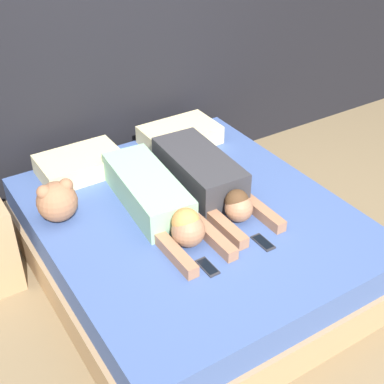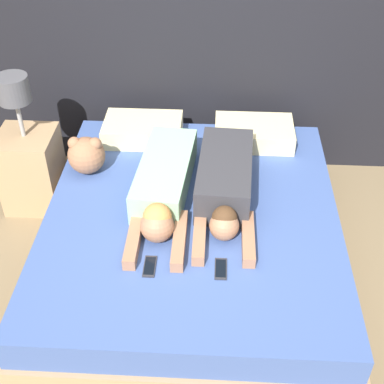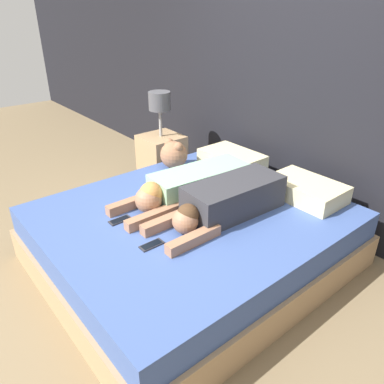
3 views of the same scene
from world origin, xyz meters
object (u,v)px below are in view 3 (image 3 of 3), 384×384
at_px(person_left, 188,185).
at_px(plush_toy, 174,154).
at_px(cell_phone_left, 120,220).
at_px(bed, 192,237).
at_px(cell_phone_right, 152,245).
at_px(pillow_head_left, 232,159).
at_px(pillow_head_right, 306,190).
at_px(person_right, 226,201).
at_px(nightstand, 162,158).

relative_size(person_left, plush_toy, 4.45).
distance_m(person_left, cell_phone_left, 0.60).
height_order(bed, cell_phone_left, cell_phone_left).
bearing_deg(cell_phone_right, pillow_head_left, 114.53).
bearing_deg(cell_phone_left, plush_toy, 120.93).
bearing_deg(bed, pillow_head_left, 116.55).
distance_m(pillow_head_right, person_right, 0.69).
height_order(pillow_head_right, plush_toy, plush_toy).
relative_size(pillow_head_right, cell_phone_right, 3.61).
distance_m(person_left, cell_phone_right, 0.70).
height_order(pillow_head_right, cell_phone_left, pillow_head_right).
relative_size(bed, person_left, 1.81).
relative_size(bed, nightstand, 2.03).
height_order(cell_phone_left, nightstand, nightstand).
bearing_deg(person_right, cell_phone_right, -91.23).
xyz_separation_m(pillow_head_left, cell_phone_left, (0.20, -1.28, -0.06)).
height_order(person_right, cell_phone_right, person_right).
distance_m(bed, nightstand, 1.33).
relative_size(plush_toy, nightstand, 0.25).
bearing_deg(plush_toy, pillow_head_right, 20.73).
bearing_deg(plush_toy, cell_phone_right, -43.53).
height_order(bed, cell_phone_right, cell_phone_right).
bearing_deg(person_right, pillow_head_right, 72.64).
bearing_deg(pillow_head_right, bed, -116.55).
relative_size(cell_phone_right, plush_toy, 0.59).
distance_m(pillow_head_right, cell_phone_right, 1.30).
relative_size(pillow_head_left, pillow_head_right, 1.00).
distance_m(person_right, cell_phone_left, 0.75).
bearing_deg(person_right, person_left, -175.12).
distance_m(person_right, nightstand, 1.47).
xyz_separation_m(plush_toy, nightstand, (-0.48, 0.19, -0.23)).
distance_m(pillow_head_right, nightstand, 1.62).
bearing_deg(person_left, cell_phone_left, -91.91).
distance_m(bed, cell_phone_left, 0.57).
xyz_separation_m(bed, person_right, (0.20, 0.14, 0.34)).
height_order(pillow_head_right, person_right, person_right).
relative_size(pillow_head_right, nightstand, 0.54).
bearing_deg(nightstand, plush_toy, -22.21).
bearing_deg(person_right, pillow_head_left, 132.17).
height_order(cell_phone_right, plush_toy, plush_toy).
relative_size(pillow_head_left, person_right, 0.53).
xyz_separation_m(person_left, plush_toy, (-0.53, 0.27, 0.03)).
bearing_deg(nightstand, cell_phone_right, -37.32).
height_order(bed, person_right, person_right).
bearing_deg(person_right, plush_toy, 165.56).
height_order(plush_toy, nightstand, nightstand).
relative_size(pillow_head_right, plush_toy, 2.14).
bearing_deg(cell_phone_left, pillow_head_right, 64.72).
bearing_deg(pillow_head_left, plush_toy, -126.78).
bearing_deg(person_right, nightstand, 162.82).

